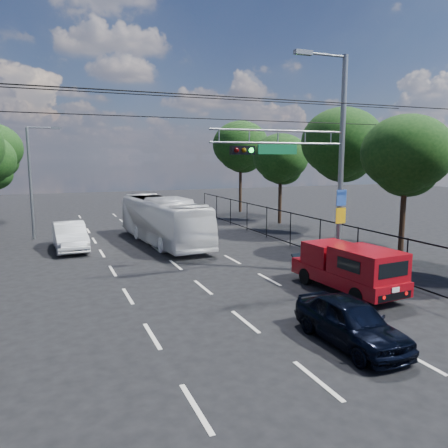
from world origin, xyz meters
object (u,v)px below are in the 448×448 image
signal_mast (318,156)px  navy_hatchback (351,321)px  red_pickup (348,267)px  white_van (70,236)px  white_bus (163,220)px

signal_mast → navy_hatchback: bearing=-116.4°
red_pickup → white_van: red_pickup is taller
navy_hatchback → white_bus: white_bus is taller
signal_mast → red_pickup: (-0.28, -2.66, -4.25)m
navy_hatchback → white_van: (-6.53, 16.34, 0.12)m
red_pickup → white_bus: (-4.16, 12.27, 0.42)m
signal_mast → white_van: size_ratio=2.02×
white_bus → signal_mast: bearing=-70.8°
navy_hatchback → white_bus: 16.29m
red_pickup → white_bus: size_ratio=0.50×
signal_mast → red_pickup: signal_mast is taller
navy_hatchback → white_bus: (-1.15, 16.23, 0.75)m
signal_mast → white_van: 14.51m
white_bus → white_van: size_ratio=2.15×
navy_hatchback → white_bus: size_ratio=0.38×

